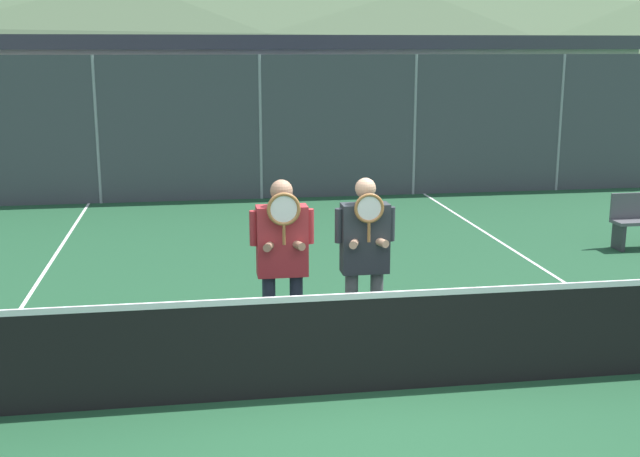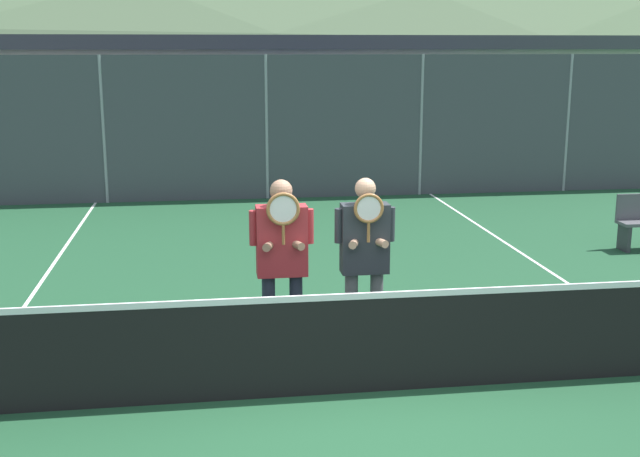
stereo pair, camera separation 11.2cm
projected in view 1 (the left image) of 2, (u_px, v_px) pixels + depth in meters
ground_plane at (352, 392)px, 7.24m from camera, size 120.00×120.00×0.00m
hill_distant at (210, 88)px, 60.13m from camera, size 133.57×74.21×25.97m
clubhouse_building at (298, 95)px, 23.12m from camera, size 18.62×5.50×3.34m
fence_back at (261, 128)px, 16.15m from camera, size 19.33×0.06×2.90m
tennis_net at (353, 342)px, 7.13m from camera, size 9.29×0.09×1.04m
court_line_left_sideline at (22, 307)px, 9.60m from camera, size 0.05×16.00×0.01m
court_line_right_sideline at (563, 281)px, 10.65m from camera, size 0.05×16.00×0.01m
player_leftmost at (282, 254)px, 7.77m from camera, size 0.63×0.34×1.82m
player_center_left at (365, 253)px, 7.88m from camera, size 0.60×0.34×1.82m
car_left_of_center at (195, 143)px, 18.43m from camera, size 4.23×1.93×1.72m
car_center at (394, 138)px, 19.25m from camera, size 4.12×2.06×1.79m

